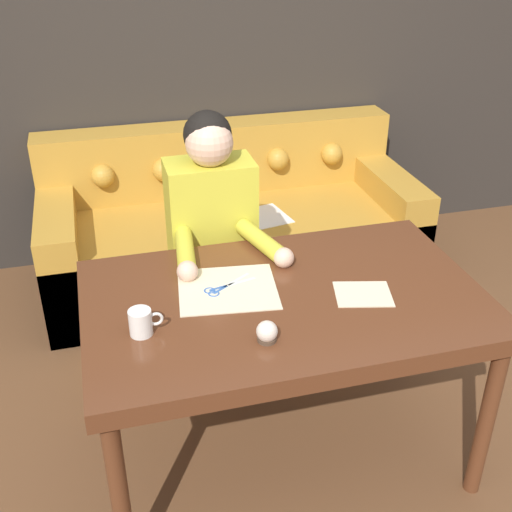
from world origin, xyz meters
TOP-DOWN VIEW (x-y plane):
  - ground_plane at (0.00, 0.00)m, footprint 16.00×16.00m
  - wall_back at (0.00, 1.92)m, footprint 8.00×0.06m
  - dining_table at (-0.01, 0.03)m, footprint 1.43×0.89m
  - couch at (0.10, 1.47)m, footprint 2.10×0.91m
  - person at (-0.15, 0.63)m, footprint 0.46×0.60m
  - pattern_paper_main at (-0.20, 0.12)m, footprint 0.39×0.36m
  - pattern_paper_offcut at (0.26, -0.04)m, footprint 0.23×0.21m
  - scissors at (-0.22, 0.13)m, footprint 0.20×0.13m
  - mug at (-0.53, -0.07)m, footprint 0.11×0.08m
  - pin_cushion at (-0.15, -0.22)m, footprint 0.07×0.07m

SIDE VIEW (x-z plane):
  - ground_plane at x=0.00m, z-range 0.00..0.00m
  - couch at x=0.10m, z-range -0.12..0.73m
  - person at x=-0.15m, z-range 0.00..1.27m
  - dining_table at x=-0.01m, z-range 0.31..1.07m
  - pattern_paper_main at x=-0.20m, z-range 0.76..0.76m
  - pattern_paper_offcut at x=0.26m, z-range 0.76..0.76m
  - scissors at x=-0.22m, z-range 0.76..0.77m
  - pin_cushion at x=-0.15m, z-range 0.76..0.83m
  - mug at x=-0.53m, z-range 0.76..0.85m
  - wall_back at x=0.00m, z-range 0.00..2.60m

